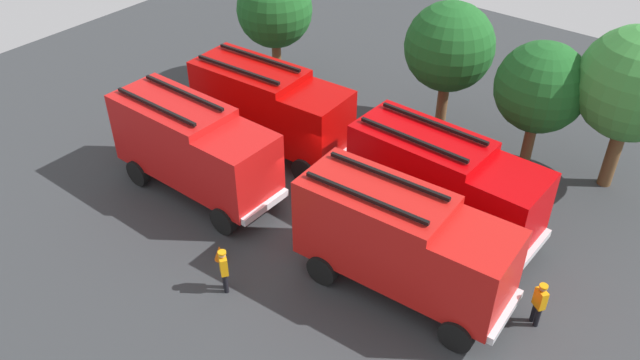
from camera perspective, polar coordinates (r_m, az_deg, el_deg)
name	(u,v)px	position (r m, az deg, el deg)	size (l,w,h in m)	color
ground_plane	(320,209)	(25.12, 0.00, -2.58)	(45.92, 45.92, 0.00)	#2D3033
fire_truck_0	(194,146)	(25.32, -11.11, 3.01)	(7.21, 2.78, 3.88)	#B81312
fire_truck_1	(403,240)	(20.65, 7.31, -5.27)	(7.32, 3.06, 3.88)	red
fire_truck_2	(270,106)	(27.59, -4.43, 6.58)	(7.32, 3.06, 3.88)	#A90503
fire_truck_3	(444,181)	(23.39, 10.93, -0.06)	(7.25, 2.89, 3.88)	#B40205
firefighter_0	(486,186)	(25.64, 14.49, -0.52)	(0.47, 0.46, 1.60)	black
firefighter_1	(539,302)	(21.35, 18.82, -10.22)	(0.48, 0.44, 1.67)	black
firefighter_2	(239,87)	(31.85, -7.15, 8.20)	(0.48, 0.36, 1.68)	black
firefighter_3	(224,269)	(21.48, -8.51, -7.78)	(0.48, 0.44, 1.70)	black
tree_0	(275,10)	(32.61, -4.04, 14.77)	(3.72, 3.72, 5.77)	brown
tree_1	(449,47)	(28.71, 11.37, 11.46)	(3.89, 3.89, 6.03)	brown
tree_2	(541,88)	(26.84, 18.96, 7.74)	(3.64, 3.64, 5.64)	brown
tree_3	(635,84)	(26.72, 26.13, 7.60)	(4.36, 4.36, 6.76)	brown
traffic_cone_0	(220,253)	(23.06, -8.87, -6.37)	(0.41, 0.41, 0.59)	#F2600C
traffic_cone_1	(266,170)	(26.74, -4.84, 0.85)	(0.45, 0.45, 0.64)	#F2600C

